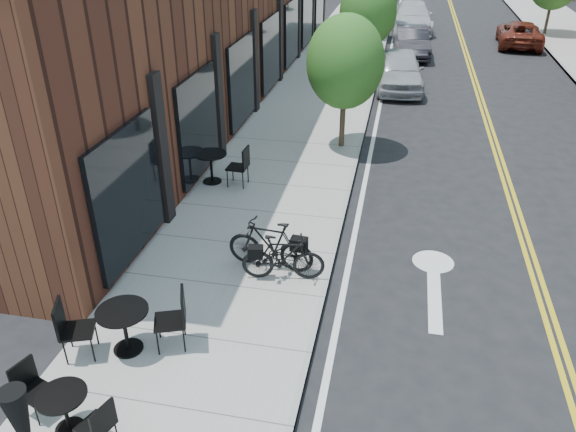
# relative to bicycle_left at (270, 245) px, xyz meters

# --- Properties ---
(ground) EXTENTS (120.00, 120.00, 0.00)m
(ground) POSITION_rel_bicycle_left_xyz_m (1.20, -2.25, -0.65)
(ground) COLOR black
(ground) RESTS_ON ground
(sidewalk_near) EXTENTS (4.00, 70.00, 0.12)m
(sidewalk_near) POSITION_rel_bicycle_left_xyz_m (-0.80, 7.75, -0.59)
(sidewalk_near) COLOR #9E9B93
(sidewalk_near) RESTS_ON ground
(tree_near_a) EXTENTS (2.20, 2.20, 3.81)m
(tree_near_a) POSITION_rel_bicycle_left_xyz_m (0.60, 6.75, 1.96)
(tree_near_a) COLOR #382B1E
(tree_near_a) RESTS_ON sidewalk_near
(tree_near_b) EXTENTS (2.30, 2.30, 3.98)m
(tree_near_b) POSITION_rel_bicycle_left_xyz_m (0.60, 14.75, 2.07)
(tree_near_b) COLOR #382B1E
(tree_near_b) RESTS_ON sidewalk_near
(bicycle_left) EXTENTS (1.79, 0.66, 1.05)m
(bicycle_left) POSITION_rel_bicycle_left_xyz_m (0.00, 0.00, 0.00)
(bicycle_left) COLOR black
(bicycle_left) RESTS_ON sidewalk_near
(bicycle_right) EXTENTS (1.64, 0.69, 0.95)m
(bicycle_right) POSITION_rel_bicycle_left_xyz_m (0.32, -0.32, -0.05)
(bicycle_right) COLOR black
(bicycle_right) RESTS_ON sidewalk_near
(bistro_set_a) EXTENTS (1.61, 0.88, 0.85)m
(bistro_set_a) POSITION_rel_bicycle_left_xyz_m (-1.82, -4.41, -0.10)
(bistro_set_a) COLOR black
(bistro_set_a) RESTS_ON sidewalk_near
(bistro_set_b) EXTENTS (1.95, 1.13, 1.03)m
(bistro_set_b) POSITION_rel_bicycle_left_xyz_m (-1.74, -2.77, -0.01)
(bistro_set_b) COLOR black
(bistro_set_b) RESTS_ON sidewalk_near
(bistro_set_c) EXTENTS (1.94, 0.87, 1.04)m
(bistro_set_c) POSITION_rel_bicycle_left_xyz_m (-2.40, 3.54, -0.00)
(bistro_set_c) COLOR black
(bistro_set_c) RESTS_ON sidewalk_near
(parked_car_a) EXTENTS (2.11, 4.53, 1.50)m
(parked_car_a) POSITION_rel_bicycle_left_xyz_m (2.07, 13.57, 0.10)
(parked_car_a) COLOR #A8ABB0
(parked_car_a) RESTS_ON ground
(parked_car_b) EXTENTS (1.91, 4.34, 1.38)m
(parked_car_b) POSITION_rel_bicycle_left_xyz_m (2.47, 19.31, 0.05)
(parked_car_b) COLOR black
(parked_car_b) RESTS_ON ground
(parked_car_c) EXTENTS (2.44, 5.52, 1.57)m
(parked_car_c) POSITION_rel_bicycle_left_xyz_m (2.43, 25.63, 0.14)
(parked_car_c) COLOR silver
(parked_car_c) RESTS_ON ground
(parked_car_far) EXTENTS (2.41, 4.67, 1.26)m
(parked_car_far) POSITION_rel_bicycle_left_xyz_m (7.94, 22.68, -0.02)
(parked_car_far) COLOR maroon
(parked_car_far) RESTS_ON ground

